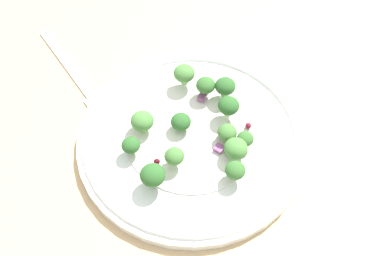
{
  "coord_description": "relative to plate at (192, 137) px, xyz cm",
  "views": [
    {
      "loc": [
        21.59,
        -23.92,
        43.62
      ],
      "look_at": [
        1.54,
        -3.0,
        2.7
      ],
      "focal_mm": 40.52,
      "sensor_mm": 36.0,
      "label": 1
    }
  ],
  "objects": [
    {
      "name": "broccoli_floret_6",
      "position": [
        3.42,
        2.26,
        1.94
      ],
      "size": [
        2.26,
        2.26,
        2.29
      ],
      "color": "#ADD18E",
      "rests_on": "plate"
    },
    {
      "name": "broccoli_floret_11",
      "position": [
        -1.0,
        6.91,
        2.59
      ],
      "size": [
        2.55,
        2.55,
        2.58
      ],
      "color": "#8EB77A",
      "rests_on": "plate"
    },
    {
      "name": "broccoli_floret_8",
      "position": [
        1.56,
        -7.65,
        2.46
      ],
      "size": [
        2.75,
        2.75,
        2.78
      ],
      "color": "#8EB77A",
      "rests_on": "plate"
    },
    {
      "name": "broccoli_floret_3",
      "position": [
        -6.07,
        4.92,
        2.64
      ],
      "size": [
        2.66,
        2.66,
        2.69
      ],
      "color": "#8EB77A",
      "rests_on": "plate"
    },
    {
      "name": "cranberry_2",
      "position": [
        2.78,
        2.24,
        1.27
      ],
      "size": [
        1.0,
        1.0,
        1.0
      ],
      "primitive_type": "sphere",
      "color": "#4C0A14",
      "rests_on": "plate"
    },
    {
      "name": "onion_bit_1",
      "position": [
        3.76,
        0.56,
        0.9
      ],
      "size": [
        1.21,
        1.18,
        0.44
      ],
      "primitive_type": "cube",
      "rotation": [
        0.0,
        0.0,
        0.2
      ],
      "color": "#934C84",
      "rests_on": "plate"
    },
    {
      "name": "fork",
      "position": [
        -18.48,
        -3.28,
        -0.61
      ],
      "size": [
        18.6,
        5.33,
        0.5
      ],
      "color": "silver",
      "rests_on": "ground_plane"
    },
    {
      "name": "broccoli_floret_10",
      "position": [
        1.44,
        -4.31,
        2.23
      ],
      "size": [
        2.21,
        2.21,
        2.23
      ],
      "color": "#8EB77A",
      "rests_on": "plate"
    },
    {
      "name": "plate",
      "position": [
        0.0,
        0.0,
        0.0
      ],
      "size": [
        27.27,
        27.27,
        1.7
      ],
      "color": "white",
      "rests_on": "ground_plane"
    },
    {
      "name": "dressing_pool",
      "position": [
        0.0,
        0.0,
        0.44
      ],
      "size": [
        15.82,
        15.82,
        0.2
      ],
      "primitive_type": "cylinder",
      "color": "white",
      "rests_on": "plate"
    },
    {
      "name": "broccoli_floret_5",
      "position": [
        7.39,
        -1.01,
        2.16
      ],
      "size": [
        2.25,
        2.25,
        2.27
      ],
      "color": "#ADD18E",
      "rests_on": "plate"
    },
    {
      "name": "broccoli_floret_2",
      "position": [
        5.59,
        1.21,
        2.08
      ],
      "size": [
        2.67,
        2.67,
        2.71
      ],
      "color": "#9EC684",
      "rests_on": "plate"
    },
    {
      "name": "broccoli_floret_0",
      "position": [
        -4.69,
        -3.47,
        2.16
      ],
      "size": [
        2.72,
        2.72,
        2.75
      ],
      "color": "#ADD18E",
      "rests_on": "plate"
    },
    {
      "name": "broccoli_floret_1",
      "position": [
        1.32,
        4.86,
        2.66
      ],
      "size": [
        2.54,
        2.54,
        2.58
      ],
      "color": "#ADD18E",
      "rests_on": "plate"
    },
    {
      "name": "broccoli_floret_9",
      "position": [
        -1.43,
        -0.27,
        1.81
      ],
      "size": [
        2.38,
        2.38,
        2.41
      ],
      "color": "#9EC684",
      "rests_on": "plate"
    },
    {
      "name": "cranberry_1",
      "position": [
        4.17,
        5.32,
        0.97
      ],
      "size": [
        0.72,
        0.72,
        0.72
      ],
      "primitive_type": "sphere",
      "color": "maroon",
      "rests_on": "plate"
    },
    {
      "name": "broccoli_floret_7",
      "position": [
        -2.92,
        5.48,
        2.43
      ],
      "size": [
        2.4,
        2.4,
        2.43
      ],
      "color": "#9EC684",
      "rests_on": "plate"
    },
    {
      "name": "broccoli_floret_4",
      "position": [
        5.5,
        3.33,
        1.98
      ],
      "size": [
        1.95,
        1.95,
        1.97
      ],
      "color": "#ADD18E",
      "rests_on": "plate"
    },
    {
      "name": "onion_bit_2",
      "position": [
        -3.52,
        6.46,
        0.74
      ],
      "size": [
        1.31,
        1.1,
        0.32
      ],
      "primitive_type": "cube",
      "rotation": [
        0.0,
        0.0,
        1.38
      ],
      "color": "#934C84",
      "rests_on": "plate"
    },
    {
      "name": "ground_plane",
      "position": [
        -1.54,
        3.0,
        -1.86
      ],
      "size": [
        180.0,
        180.0,
        2.0
      ],
      "primitive_type": "cube",
      "color": "tan"
    },
    {
      "name": "cranberry_0",
      "position": [
        0.05,
        -5.73,
        1.24
      ],
      "size": [
        0.71,
        0.71,
        0.71
      ],
      "primitive_type": "sphere",
      "color": "#4C0A14",
      "rests_on": "plate"
    },
    {
      "name": "broccoli_floret_12",
      "position": [
        -3.22,
        -6.57,
        2.0
      ],
      "size": [
        2.12,
        2.12,
        2.14
      ],
      "color": "#8EB77A",
      "rests_on": "plate"
    },
    {
      "name": "onion_bit_0",
      "position": [
        -2.74,
        4.65,
        1.04
      ],
      "size": [
        1.23,
        1.3,
        0.54
      ],
      "primitive_type": "cube",
      "rotation": [
        0.0,
        0.0,
        1.91
      ],
      "color": "#934C84",
      "rests_on": "plate"
    }
  ]
}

